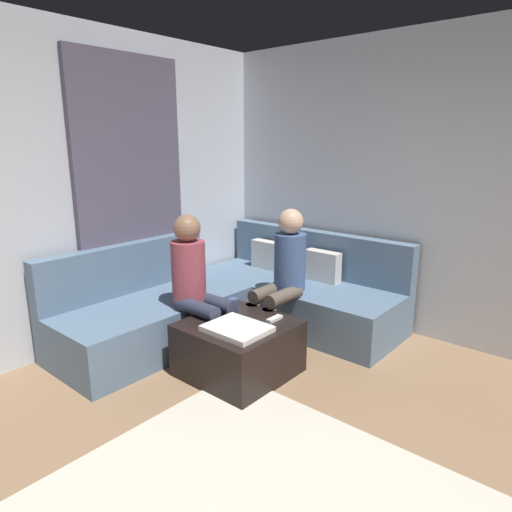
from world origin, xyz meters
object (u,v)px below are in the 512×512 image
Objects in this scene: coffee_mug at (233,304)px; game_remote at (275,319)px; person_on_couch_back at (283,272)px; sectional_couch at (237,301)px; ottoman at (238,348)px; person_on_couch_side at (197,282)px.

coffee_mug is 0.63× the size of game_remote.
person_on_couch_back reaches higher than game_remote.
sectional_couch is 0.86m from ottoman.
ottoman is 8.00× the size of coffee_mug.
sectional_couch reaches higher than ottoman.
sectional_couch is at bearing 130.03° from coffee_mug.
person_on_couch_side is at bearing 62.63° from person_on_couch_back.
ottoman is (0.59, -0.62, -0.07)m from sectional_couch.
game_remote is 0.70m from person_on_couch_side.
ottoman is 0.38m from coffee_mug.
game_remote is (0.40, 0.04, -0.04)m from coffee_mug.
ottoman is 0.63× the size of person_on_couch_side.
ottoman is at bearing -39.29° from coffee_mug.
person_on_couch_back reaches higher than ottoman.
person_on_couch_back and person_on_couch_side have the same top height.
sectional_couch is 26.84× the size of coffee_mug.
coffee_mug is at bearing 75.20° from person_on_couch_back.
game_remote is (0.77, -0.40, 0.15)m from sectional_couch.
person_on_couch_back is 1.00× the size of person_on_couch_side.
coffee_mug reaches higher than game_remote.
game_remote is at bearing 5.71° from coffee_mug.
person_on_couch_side reaches higher than ottoman.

